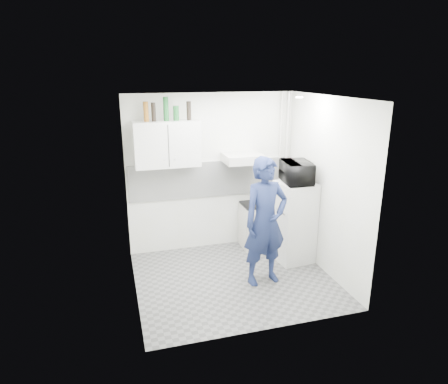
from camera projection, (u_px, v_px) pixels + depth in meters
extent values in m
plane|color=#5D5D5C|center=(234.00, 279.00, 5.85)|extent=(2.80, 2.80, 0.00)
plane|color=white|center=(235.00, 97.00, 5.09)|extent=(2.80, 2.80, 0.00)
plane|color=silver|center=(212.00, 173.00, 6.62)|extent=(2.80, 0.00, 2.80)
plane|color=silver|center=(130.00, 203.00, 5.10)|extent=(0.00, 2.60, 2.60)
plane|color=silver|center=(325.00, 186.00, 5.84)|extent=(0.00, 2.60, 2.60)
imported|color=#172147|center=(265.00, 222.00, 5.53)|extent=(0.73, 0.54, 1.83)
cube|color=#B8B5AC|center=(255.00, 226.00, 6.85)|extent=(0.47, 0.47, 0.75)
cube|color=silver|center=(294.00, 222.00, 6.27)|extent=(0.58, 0.58, 1.29)
cube|color=black|center=(256.00, 204.00, 6.73)|extent=(0.45, 0.45, 0.03)
cylinder|color=silver|center=(258.00, 199.00, 6.79)|extent=(0.20, 0.20, 0.11)
imported|color=black|center=(297.00, 172.00, 6.04)|extent=(0.64, 0.47, 0.33)
cylinder|color=brown|center=(146.00, 112.00, 5.88)|extent=(0.08, 0.08, 0.29)
cylinder|color=black|center=(154.00, 112.00, 5.91)|extent=(0.07, 0.07, 0.28)
cylinder|color=#144C1E|center=(166.00, 109.00, 5.95)|extent=(0.08, 0.08, 0.36)
cylinder|color=#144C1E|center=(176.00, 113.00, 6.01)|extent=(0.09, 0.09, 0.22)
cylinder|color=black|center=(189.00, 111.00, 6.05)|extent=(0.07, 0.07, 0.28)
cube|color=silver|center=(167.00, 144.00, 6.10)|extent=(1.00, 0.35, 0.70)
cube|color=#B8B5AC|center=(243.00, 158.00, 6.43)|extent=(0.60, 0.50, 0.14)
cube|color=white|center=(212.00, 179.00, 6.64)|extent=(2.74, 0.03, 0.60)
cylinder|color=#B8B5AC|center=(286.00, 169.00, 6.89)|extent=(0.05, 0.05, 2.60)
cylinder|color=#B8B5AC|center=(279.00, 169.00, 6.86)|extent=(0.04, 0.04, 2.60)
cylinder|color=white|center=(299.00, 97.00, 5.55)|extent=(0.10, 0.10, 0.02)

